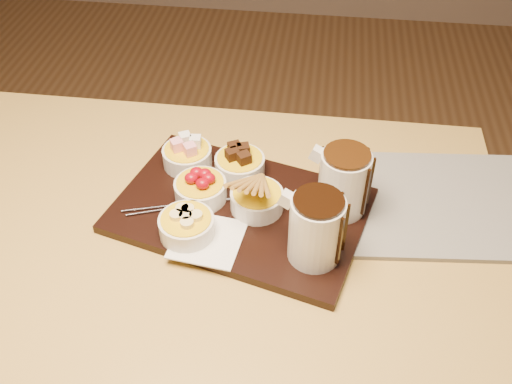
# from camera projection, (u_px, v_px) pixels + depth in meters

# --- Properties ---
(dining_table) EXTENTS (1.20, 0.80, 0.75)m
(dining_table) POSITION_uv_depth(u_px,v_px,m) (187.00, 265.00, 1.13)
(dining_table) COLOR #BA9645
(dining_table) RESTS_ON ground
(serving_board) EXTENTS (0.52, 0.41, 0.02)m
(serving_board) POSITION_uv_depth(u_px,v_px,m) (240.00, 210.00, 1.08)
(serving_board) COLOR black
(serving_board) RESTS_ON dining_table
(napkin) EXTENTS (0.13, 0.13, 0.00)m
(napkin) POSITION_uv_depth(u_px,v_px,m) (208.00, 239.00, 1.02)
(napkin) COLOR white
(napkin) RESTS_ON serving_board
(bowl_marshmallows) EXTENTS (0.10, 0.10, 0.04)m
(bowl_marshmallows) POSITION_uv_depth(u_px,v_px,m) (187.00, 157.00, 1.16)
(bowl_marshmallows) COLOR silver
(bowl_marshmallows) RESTS_ON serving_board
(bowl_cake) EXTENTS (0.10, 0.10, 0.04)m
(bowl_cake) POSITION_uv_depth(u_px,v_px,m) (240.00, 166.00, 1.14)
(bowl_cake) COLOR silver
(bowl_cake) RESTS_ON serving_board
(bowl_strawberries) EXTENTS (0.10, 0.10, 0.04)m
(bowl_strawberries) POSITION_uv_depth(u_px,v_px,m) (201.00, 190.00, 1.08)
(bowl_strawberries) COLOR silver
(bowl_strawberries) RESTS_ON serving_board
(bowl_biscotti) EXTENTS (0.10, 0.10, 0.04)m
(bowl_biscotti) POSITION_uv_depth(u_px,v_px,m) (257.00, 200.00, 1.06)
(bowl_biscotti) COLOR silver
(bowl_biscotti) RESTS_ON serving_board
(bowl_bananas) EXTENTS (0.10, 0.10, 0.04)m
(bowl_bananas) POSITION_uv_depth(u_px,v_px,m) (187.00, 226.00, 1.01)
(bowl_bananas) COLOR silver
(bowl_bananas) RESTS_ON serving_board
(pitcher_dark_chocolate) EXTENTS (0.11, 0.11, 0.13)m
(pitcher_dark_chocolate) POSITION_uv_depth(u_px,v_px,m) (316.00, 230.00, 0.95)
(pitcher_dark_chocolate) COLOR silver
(pitcher_dark_chocolate) RESTS_ON serving_board
(pitcher_milk_chocolate) EXTENTS (0.11, 0.11, 0.13)m
(pitcher_milk_chocolate) POSITION_uv_depth(u_px,v_px,m) (343.00, 183.00, 1.03)
(pitcher_milk_chocolate) COLOR silver
(pitcher_milk_chocolate) RESTS_ON serving_board
(fondue_skewers) EXTENTS (0.10, 0.26, 0.01)m
(fondue_skewers) POSITION_uv_depth(u_px,v_px,m) (191.00, 203.00, 1.08)
(fondue_skewers) COLOR silver
(fondue_skewers) RESTS_ON serving_board
(newspaper) EXTENTS (0.39, 0.33, 0.01)m
(newspaper) POSITION_uv_depth(u_px,v_px,m) (439.00, 203.00, 1.11)
(newspaper) COLOR beige
(newspaper) RESTS_ON dining_table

